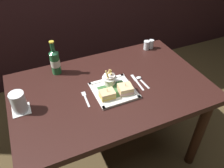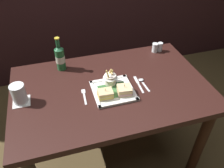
{
  "view_description": "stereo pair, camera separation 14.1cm",
  "coord_description": "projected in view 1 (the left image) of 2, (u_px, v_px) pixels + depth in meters",
  "views": [
    {
      "loc": [
        -0.44,
        -1.02,
        1.66
      ],
      "look_at": [
        -0.0,
        -0.03,
        0.77
      ],
      "focal_mm": 36.5,
      "sensor_mm": 36.0,
      "label": 1
    },
    {
      "loc": [
        -0.31,
        -1.07,
        1.66
      ],
      "look_at": [
        -0.0,
        -0.03,
        0.77
      ],
      "focal_mm": 36.5,
      "sensor_mm": 36.0,
      "label": 2
    }
  ],
  "objects": [
    {
      "name": "salt_shaker",
      "position": [
        147.0,
        46.0,
        1.79
      ],
      "size": [
        0.05,
        0.05,
        0.07
      ],
      "color": "silver",
      "rests_on": "dining_table"
    },
    {
      "name": "knife",
      "position": [
        137.0,
        82.0,
        1.49
      ],
      "size": [
        0.02,
        0.17,
        0.0
      ],
      "color": "silver",
      "rests_on": "dining_table"
    },
    {
      "name": "ground_plane",
      "position": [
        111.0,
        152.0,
        1.91
      ],
      "size": [
        6.0,
        6.0,
        0.0
      ],
      "primitive_type": "plane",
      "color": "#4C3C23"
    },
    {
      "name": "drink_coaster",
      "position": [
        21.0,
        110.0,
        1.29
      ],
      "size": [
        0.1,
        0.1,
        0.0
      ],
      "primitive_type": "cube",
      "color": "silver",
      "rests_on": "dining_table"
    },
    {
      "name": "sandwich_half_right",
      "position": [
        125.0,
        89.0,
        1.38
      ],
      "size": [
        0.09,
        0.09,
        0.07
      ],
      "color": "#DABD84",
      "rests_on": "square_plate"
    },
    {
      "name": "dining_table",
      "position": [
        111.0,
        99.0,
        1.52
      ],
      "size": [
        1.25,
        0.8,
        0.73
      ],
      "color": "black",
      "rests_on": "ground_plane"
    },
    {
      "name": "water_glass",
      "position": [
        19.0,
        103.0,
        1.25
      ],
      "size": [
        0.08,
        0.08,
        0.12
      ],
      "color": "silver",
      "rests_on": "dining_table"
    },
    {
      "name": "square_plate",
      "position": [
        114.0,
        91.0,
        1.41
      ],
      "size": [
        0.25,
        0.25,
        0.02
      ],
      "color": "white",
      "rests_on": "dining_table"
    },
    {
      "name": "fries_cup",
      "position": [
        109.0,
        78.0,
        1.43
      ],
      "size": [
        0.09,
        0.09,
        0.12
      ],
      "color": "white",
      "rests_on": "square_plate"
    },
    {
      "name": "pepper_shaker",
      "position": [
        151.0,
        45.0,
        1.8
      ],
      "size": [
        0.04,
        0.04,
        0.07
      ],
      "color": "silver",
      "rests_on": "dining_table"
    },
    {
      "name": "sandwich_half_left",
      "position": [
        107.0,
        94.0,
        1.34
      ],
      "size": [
        0.09,
        0.07,
        0.07
      ],
      "color": "#E3B47C",
      "rests_on": "square_plate"
    },
    {
      "name": "beer_bottle",
      "position": [
        55.0,
        61.0,
        1.51
      ],
      "size": [
        0.06,
        0.06,
        0.24
      ],
      "color": "#215F30",
      "rests_on": "dining_table"
    },
    {
      "name": "spoon",
      "position": [
        141.0,
        80.0,
        1.5
      ],
      "size": [
        0.04,
        0.13,
        0.01
      ],
      "color": "silver",
      "rests_on": "dining_table"
    },
    {
      "name": "fork",
      "position": [
        86.0,
        98.0,
        1.36
      ],
      "size": [
        0.03,
        0.14,
        0.0
      ],
      "color": "silver",
      "rests_on": "dining_table"
    }
  ]
}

